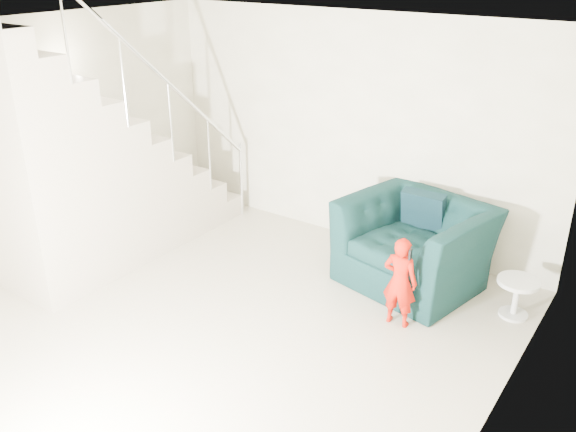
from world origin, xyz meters
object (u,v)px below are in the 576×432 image
object	(u,v)px
armchair	(414,244)
side_table	(517,292)
toddler	(400,282)
staircase	(93,183)

from	to	relation	value
armchair	side_table	distance (m)	1.12
armchair	toddler	bearing A→B (deg)	-63.07
armchair	toddler	distance (m)	0.84
armchair	side_table	world-z (taller)	armchair
toddler	staircase	bearing A→B (deg)	8.47
armchair	staircase	xyz separation A→B (m)	(-3.15, -1.54, 0.50)
staircase	toddler	bearing A→B (deg)	12.26
armchair	side_table	size ratio (longest dim) A/B	3.48
armchair	toddler	xyz separation A→B (m)	(0.21, -0.81, 0.00)
side_table	staircase	bearing A→B (deg)	-160.60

